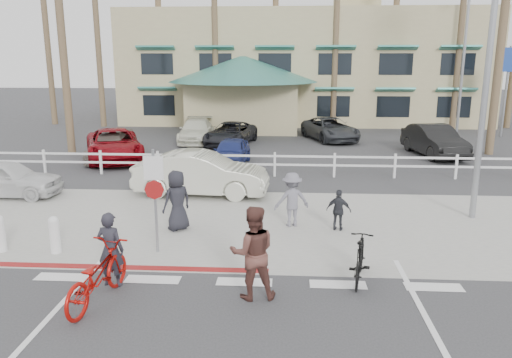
# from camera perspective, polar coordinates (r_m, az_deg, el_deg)

# --- Properties ---
(ground) EXTENTS (140.00, 140.00, 0.00)m
(ground) POSITION_cam_1_polar(r_m,az_deg,el_deg) (10.42, -1.63, -13.17)
(ground) COLOR #333335
(bike_path) EXTENTS (12.00, 16.00, 0.01)m
(bike_path) POSITION_cam_1_polar(r_m,az_deg,el_deg) (8.69, -2.87, -19.09)
(bike_path) COLOR #333335
(bike_path) RESTS_ON ground
(sidewalk_plaza) EXTENTS (22.00, 7.00, 0.01)m
(sidewalk_plaza) POSITION_cam_1_polar(r_m,az_deg,el_deg) (14.57, -0.04, -5.14)
(sidewalk_plaza) COLOR gray
(sidewalk_plaza) RESTS_ON ground
(cross_street) EXTENTS (40.00, 5.00, 0.01)m
(cross_street) POSITION_cam_1_polar(r_m,az_deg,el_deg) (18.39, 0.74, -1.13)
(cross_street) COLOR #333335
(cross_street) RESTS_ON ground
(parking_lot) EXTENTS (50.00, 16.00, 0.01)m
(parking_lot) POSITION_cam_1_polar(r_m,az_deg,el_deg) (27.68, 1.71, 3.90)
(parking_lot) COLOR #333335
(parking_lot) RESTS_ON ground
(curb_red) EXTENTS (7.00, 0.25, 0.02)m
(curb_red) POSITION_cam_1_polar(r_m,az_deg,el_deg) (12.10, -15.61, -9.70)
(curb_red) COLOR maroon
(curb_red) RESTS_ON ground
(rail_fence) EXTENTS (29.40, 0.16, 1.00)m
(rail_fence) POSITION_cam_1_polar(r_m,az_deg,el_deg) (20.20, 2.44, 1.66)
(rail_fence) COLOR silver
(rail_fence) RESTS_ON ground
(building) EXTENTS (28.00, 16.00, 11.30)m
(building) POSITION_cam_1_polar(r_m,az_deg,el_deg) (40.29, 5.34, 14.97)
(building) COLOR tan
(building) RESTS_ON ground
(sign_post) EXTENTS (0.50, 0.10, 2.90)m
(sign_post) POSITION_cam_1_polar(r_m,az_deg,el_deg) (12.33, -11.46, -1.92)
(sign_post) COLOR gray
(sign_post) RESTS_ON ground
(bollard_0) EXTENTS (0.26, 0.26, 0.95)m
(bollard_0) POSITION_cam_1_polar(r_m,az_deg,el_deg) (13.29, -22.01, -5.92)
(bollard_0) COLOR silver
(bollard_0) RESTS_ON ground
(bollard_1) EXTENTS (0.26, 0.26, 0.95)m
(bollard_1) POSITION_cam_1_polar(r_m,az_deg,el_deg) (13.95, -27.23, -5.56)
(bollard_1) COLOR silver
(bollard_1) RESTS_ON ground
(streetlight_0) EXTENTS (0.60, 2.00, 9.00)m
(streetlight_0) POSITION_cam_1_polar(r_m,az_deg,el_deg) (15.80, 25.00, 11.69)
(streetlight_0) COLOR gray
(streetlight_0) RESTS_ON ground
(streetlight_1) EXTENTS (0.60, 2.00, 9.50)m
(streetlight_1) POSITION_cam_1_polar(r_m,az_deg,el_deg) (35.07, 22.65, 12.74)
(streetlight_1) COLOR gray
(streetlight_1) RESTS_ON ground
(info_sign) EXTENTS (1.20, 0.16, 5.60)m
(info_sign) POSITION_cam_1_polar(r_m,az_deg,el_deg) (33.96, 26.65, 9.04)
(info_sign) COLOR navy
(info_sign) RESTS_ON ground
(palm_0) EXTENTS (4.00, 4.00, 15.00)m
(palm_0) POSITION_cam_1_polar(r_m,az_deg,el_deg) (39.18, -22.98, 16.75)
(palm_0) COLOR #234F1E
(palm_0) RESTS_ON ground
(palm_1) EXTENTS (4.00, 4.00, 13.00)m
(palm_1) POSITION_cam_1_polar(r_m,az_deg,el_deg) (36.64, -17.71, 15.88)
(palm_1) COLOR #234F1E
(palm_1) RESTS_ON ground
(palm_2) EXTENTS (4.00, 4.00, 16.00)m
(palm_2) POSITION_cam_1_polar(r_m,az_deg,el_deg) (36.50, -11.11, 18.62)
(palm_2) COLOR #234F1E
(palm_2) RESTS_ON ground
(palm_3) EXTENTS (4.00, 4.00, 14.00)m
(palm_3) POSITION_cam_1_polar(r_m,az_deg,el_deg) (34.68, -4.74, 17.44)
(palm_3) COLOR #234F1E
(palm_3) RESTS_ON ground
(palm_4) EXTENTS (4.00, 4.00, 15.00)m
(palm_4) POSITION_cam_1_polar(r_m,az_deg,el_deg) (35.38, 2.25, 18.21)
(palm_4) COLOR #234F1E
(palm_4) RESTS_ON ground
(palm_5) EXTENTS (4.00, 4.00, 13.00)m
(palm_5) POSITION_cam_1_polar(r_m,az_deg,el_deg) (34.45, 9.15, 16.51)
(palm_5) COLOR #234F1E
(palm_5) RESTS_ON ground
(palm_7) EXTENTS (4.00, 4.00, 14.00)m
(palm_7) POSITION_cam_1_polar(r_m,az_deg,el_deg) (36.10, 22.46, 16.34)
(palm_7) COLOR #234F1E
(palm_7) RESTS_ON ground
(palm_10) EXTENTS (4.00, 4.00, 12.00)m
(palm_10) POSITION_cam_1_polar(r_m,az_deg,el_deg) (26.61, -21.37, 15.58)
(palm_10) COLOR #234F1E
(palm_10) RESTS_ON ground
(palm_11) EXTENTS (4.00, 4.00, 14.00)m
(palm_11) POSITION_cam_1_polar(r_m,az_deg,el_deg) (27.31, 26.58, 17.13)
(palm_11) COLOR #234F1E
(palm_11) RESTS_ON ground
(bike_red) EXTENTS (1.13, 2.28, 1.15)m
(bike_red) POSITION_cam_1_polar(r_m,az_deg,el_deg) (10.38, -17.73, -10.47)
(bike_red) COLOR #A00D08
(bike_red) RESTS_ON ground
(rider_red) EXTENTS (0.65, 0.48, 1.62)m
(rider_red) POSITION_cam_1_polar(r_m,az_deg,el_deg) (10.95, -16.30, -7.74)
(rider_red) COLOR #23222A
(rider_red) RESTS_ON ground
(bike_black) EXTENTS (0.83, 1.75, 1.02)m
(bike_black) POSITION_cam_1_polar(r_m,az_deg,el_deg) (11.06, 11.80, -8.94)
(bike_black) COLOR black
(bike_black) RESTS_ON ground
(rider_black) EXTENTS (1.03, 0.86, 1.92)m
(rider_black) POSITION_cam_1_polar(r_m,az_deg,el_deg) (9.97, -0.36, -8.41)
(rider_black) COLOR brown
(rider_black) RESTS_ON ground
(pedestrian_a) EXTENTS (1.14, 0.84, 1.57)m
(pedestrian_a) POSITION_cam_1_polar(r_m,az_deg,el_deg) (14.22, 4.12, -2.37)
(pedestrian_a) COLOR slate
(pedestrian_a) RESTS_ON ground
(pedestrian_child) EXTENTS (0.74, 0.46, 1.17)m
(pedestrian_child) POSITION_cam_1_polar(r_m,az_deg,el_deg) (14.05, 9.44, -3.55)
(pedestrian_child) COLOR #282A2F
(pedestrian_child) RESTS_ON ground
(pedestrian_b) EXTENTS (0.98, 0.97, 1.71)m
(pedestrian_b) POSITION_cam_1_polar(r_m,az_deg,el_deg) (14.02, -9.02, -2.45)
(pedestrian_b) COLOR black
(pedestrian_b) RESTS_ON ground
(car_white_sedan) EXTENTS (4.75, 1.93, 1.53)m
(car_white_sedan) POSITION_cam_1_polar(r_m,az_deg,el_deg) (17.53, -6.27, 0.61)
(car_white_sedan) COLOR beige
(car_white_sedan) RESTS_ON ground
(car_red_compact) EXTENTS (3.75, 1.51, 1.28)m
(car_red_compact) POSITION_cam_1_polar(r_m,az_deg,el_deg) (19.32, -26.68, 0.05)
(car_red_compact) COLOR silver
(car_red_compact) RESTS_ON ground
(lot_car_0) EXTENTS (4.22, 5.74, 1.45)m
(lot_car_0) POSITION_cam_1_polar(r_m,az_deg,el_deg) (24.42, -15.92, 3.78)
(lot_car_0) COLOR maroon
(lot_car_0) RESTS_ON ground
(lot_car_1) EXTENTS (2.21, 4.36, 1.21)m
(lot_car_1) POSITION_cam_1_polar(r_m,az_deg,el_deg) (24.58, -16.35, 3.53)
(lot_car_1) COLOR #6B5F57
(lot_car_1) RESTS_ON ground
(lot_car_2) EXTENTS (1.66, 3.64, 1.21)m
(lot_car_2) POSITION_cam_1_polar(r_m,az_deg,el_deg) (22.40, -2.87, 3.12)
(lot_car_2) COLOR navy
(lot_car_2) RESTS_ON ground
(lot_car_3) EXTENTS (2.38, 4.83, 1.52)m
(lot_car_3) POSITION_cam_1_polar(r_m,az_deg,el_deg) (25.98, 19.70, 4.15)
(lot_car_3) COLOR black
(lot_car_3) RESTS_ON ground
(lot_car_4) EXTENTS (2.09, 4.54, 1.29)m
(lot_car_4) POSITION_cam_1_polar(r_m,az_deg,el_deg) (28.82, -6.83, 5.49)
(lot_car_4) COLOR silver
(lot_car_4) RESTS_ON ground
(lot_car_5) EXTENTS (3.57, 5.14, 1.30)m
(lot_car_5) POSITION_cam_1_polar(r_m,az_deg,el_deg) (29.58, 8.48, 5.66)
(lot_car_5) COLOR #2E3135
(lot_car_5) RESTS_ON ground
(lot_car_6) EXTENTS (2.92, 4.80, 1.25)m
(lot_car_6) POSITION_cam_1_polar(r_m,az_deg,el_deg) (27.72, -2.92, 5.20)
(lot_car_6) COLOR black
(lot_car_6) RESTS_ON ground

